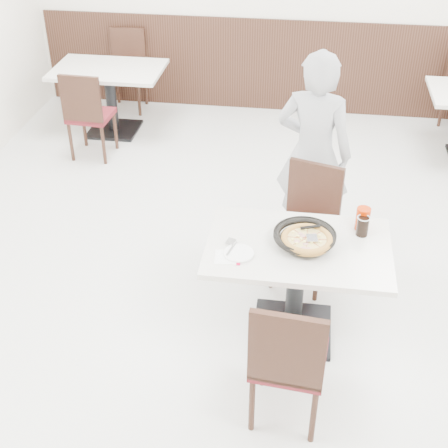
# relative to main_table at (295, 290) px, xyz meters

# --- Properties ---
(floor) EXTENTS (7.00, 7.00, 0.00)m
(floor) POSITION_rel_main_table_xyz_m (-0.32, 0.47, -0.38)
(floor) COLOR #BCBBB6
(floor) RESTS_ON ground
(wainscot_back) EXTENTS (5.90, 0.03, 1.10)m
(wainscot_back) POSITION_rel_main_table_xyz_m (-0.32, 3.95, 0.18)
(wainscot_back) COLOR black
(wainscot_back) RESTS_ON floor
(main_table) EXTENTS (1.23, 0.85, 0.75)m
(main_table) POSITION_rel_main_table_xyz_m (0.00, 0.00, 0.00)
(main_table) COLOR silver
(main_table) RESTS_ON floor
(chair_near) EXTENTS (0.46, 0.46, 0.95)m
(chair_near) POSITION_rel_main_table_xyz_m (-0.00, -0.73, 0.10)
(chair_near) COLOR black
(chair_near) RESTS_ON floor
(chair_far) EXTENTS (0.52, 0.52, 0.95)m
(chair_far) POSITION_rel_main_table_xyz_m (0.03, 0.59, 0.10)
(chair_far) COLOR black
(chair_far) RESTS_ON floor
(trivet) EXTENTS (0.12, 0.12, 0.04)m
(trivet) POSITION_rel_main_table_xyz_m (0.07, -0.05, 0.39)
(trivet) COLOR black
(trivet) RESTS_ON main_table
(pizza_pan) EXTENTS (0.33, 0.33, 0.01)m
(pizza_pan) POSITION_rel_main_table_xyz_m (0.03, 0.02, 0.42)
(pizza_pan) COLOR black
(pizza_pan) RESTS_ON trivet
(pizza) EXTENTS (0.32, 0.32, 0.02)m
(pizza) POSITION_rel_main_table_xyz_m (0.05, -0.03, 0.44)
(pizza) COLOR #B27C31
(pizza) RESTS_ON pizza_pan
(pizza_server) EXTENTS (0.08, 0.09, 0.00)m
(pizza_server) POSITION_rel_main_table_xyz_m (0.08, -0.04, 0.47)
(pizza_server) COLOR silver
(pizza_server) RESTS_ON pizza
(napkin) EXTENTS (0.17, 0.17, 0.00)m
(napkin) POSITION_rel_main_table_xyz_m (-0.45, -0.20, 0.38)
(napkin) COLOR white
(napkin) RESTS_ON main_table
(side_plate) EXTENTS (0.20, 0.20, 0.01)m
(side_plate) POSITION_rel_main_table_xyz_m (-0.37, -0.16, 0.38)
(side_plate) COLOR white
(side_plate) RESTS_ON napkin
(fork) EXTENTS (0.05, 0.16, 0.00)m
(fork) POSITION_rel_main_table_xyz_m (-0.42, -0.12, 0.39)
(fork) COLOR silver
(fork) RESTS_ON side_plate
(cola_glass) EXTENTS (0.08, 0.08, 0.13)m
(cola_glass) POSITION_rel_main_table_xyz_m (0.41, 0.18, 0.44)
(cola_glass) COLOR black
(cola_glass) RESTS_ON main_table
(red_cup) EXTENTS (0.10, 0.10, 0.16)m
(red_cup) POSITION_rel_main_table_xyz_m (0.41, 0.25, 0.45)
(red_cup) COLOR #B12300
(red_cup) RESTS_ON main_table
(diner_person) EXTENTS (0.69, 0.53, 1.68)m
(diner_person) POSITION_rel_main_table_xyz_m (0.06, 1.15, 0.46)
(diner_person) COLOR #ABACB1
(diner_person) RESTS_ON floor
(bg_table_left) EXTENTS (1.29, 0.94, 0.75)m
(bg_table_left) POSITION_rel_main_table_xyz_m (-2.22, 3.05, 0.00)
(bg_table_left) COLOR silver
(bg_table_left) RESTS_ON floor
(bg_chair_left_near) EXTENTS (0.44, 0.44, 0.95)m
(bg_chair_left_near) POSITION_rel_main_table_xyz_m (-2.25, 2.44, 0.10)
(bg_chair_left_near) COLOR black
(bg_chair_left_near) RESTS_ON floor
(bg_chair_left_far) EXTENTS (0.43, 0.43, 0.95)m
(bg_chair_left_far) POSITION_rel_main_table_xyz_m (-2.22, 3.69, 0.10)
(bg_chair_left_far) COLOR black
(bg_chair_left_far) RESTS_ON floor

